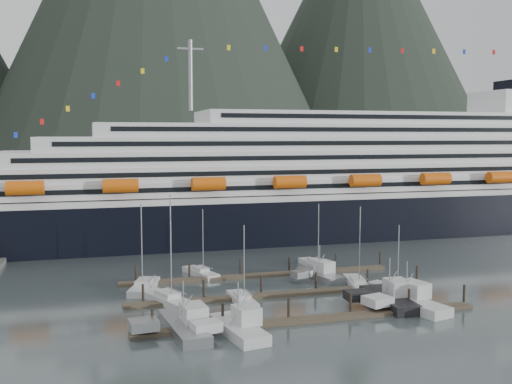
% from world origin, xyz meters
% --- Properties ---
extents(ground, '(1600.00, 1600.00, 0.00)m').
position_xyz_m(ground, '(0.00, 0.00, 0.00)').
color(ground, '#475254').
rests_on(ground, ground).
extents(mountains, '(870.00, 440.00, 420.00)m').
position_xyz_m(mountains, '(52.48, 588.54, 163.40)').
color(mountains, black).
rests_on(mountains, ground).
extents(cruise_ship, '(210.00, 30.40, 50.30)m').
position_xyz_m(cruise_ship, '(30.03, 54.94, 12.04)').
color(cruise_ship, black).
rests_on(cruise_ship, ground).
extents(dock_near, '(48.18, 2.28, 3.20)m').
position_xyz_m(dock_near, '(-4.93, -9.95, 0.31)').
color(dock_near, '#3F3328').
rests_on(dock_near, ground).
extents(dock_mid, '(48.18, 2.28, 3.20)m').
position_xyz_m(dock_mid, '(-4.93, 3.05, 0.31)').
color(dock_mid, '#3F3328').
rests_on(dock_mid, ground).
extents(dock_far, '(48.18, 2.28, 3.20)m').
position_xyz_m(dock_far, '(-4.93, 16.05, 0.31)').
color(dock_far, '#3F3328').
rests_on(dock_far, ground).
extents(sailboat_a, '(6.12, 10.64, 14.52)m').
position_xyz_m(sailboat_a, '(-25.11, 12.24, 0.45)').
color(sailboat_a, silver).
rests_on(sailboat_a, ground).
extents(sailboat_b, '(7.31, 11.71, 16.73)m').
position_xyz_m(sailboat_b, '(-22.48, 3.71, 0.46)').
color(sailboat_b, silver).
rests_on(sailboat_b, ground).
extents(sailboat_c, '(2.86, 9.22, 12.17)m').
position_xyz_m(sailboat_c, '(-11.85, 0.82, 0.41)').
color(sailboat_c, silver).
rests_on(sailboat_c, ground).
extents(sailboat_d, '(4.94, 11.33, 13.79)m').
position_xyz_m(sailboat_d, '(8.57, 4.77, 0.42)').
color(sailboat_d, silver).
rests_on(sailboat_d, ground).
extents(sailboat_e, '(5.32, 9.76, 12.30)m').
position_xyz_m(sailboat_e, '(-14.56, 19.76, 0.40)').
color(sailboat_e, silver).
rests_on(sailboat_e, ground).
extents(sailboat_g, '(3.33, 10.68, 12.55)m').
position_xyz_m(sailboat_g, '(7.27, 19.99, 0.41)').
color(sailboat_g, silver).
rests_on(sailboat_g, ground).
extents(sailboat_h, '(5.54, 9.19, 11.24)m').
position_xyz_m(sailboat_h, '(12.63, 0.36, 0.40)').
color(sailboat_h, silver).
rests_on(sailboat_h, ground).
extents(trawler_a, '(9.79, 13.51, 7.27)m').
position_xyz_m(trawler_a, '(-22.41, -10.05, 0.92)').
color(trawler_a, gray).
rests_on(trawler_a, ground).
extents(trawler_b, '(8.91, 11.66, 7.28)m').
position_xyz_m(trawler_b, '(-15.98, -12.62, 0.92)').
color(trawler_b, silver).
rests_on(trawler_b, ground).
extents(trawler_c, '(10.91, 14.80, 7.33)m').
position_xyz_m(trawler_c, '(10.29, -7.46, 0.92)').
color(trawler_c, silver).
rests_on(trawler_c, ground).
extents(trawler_d, '(9.57, 12.93, 7.65)m').
position_xyz_m(trawler_d, '(8.40, -5.82, 0.95)').
color(trawler_d, black).
rests_on(trawler_d, ground).
extents(trawler_e, '(8.44, 10.59, 6.52)m').
position_xyz_m(trawler_e, '(4.35, 11.11, 0.85)').
color(trawler_e, gray).
rests_on(trawler_e, ground).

